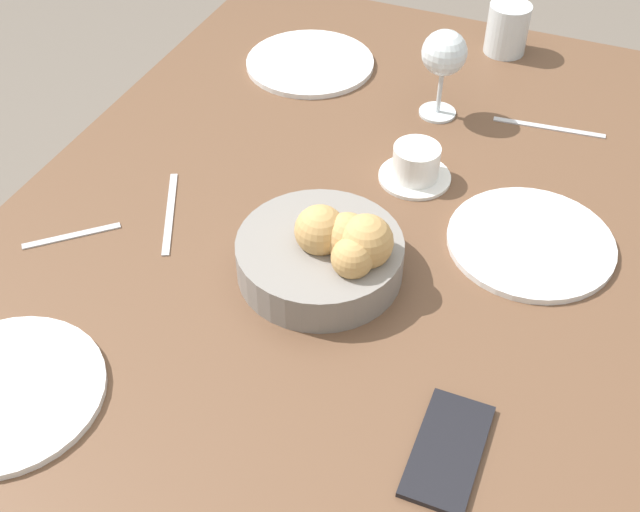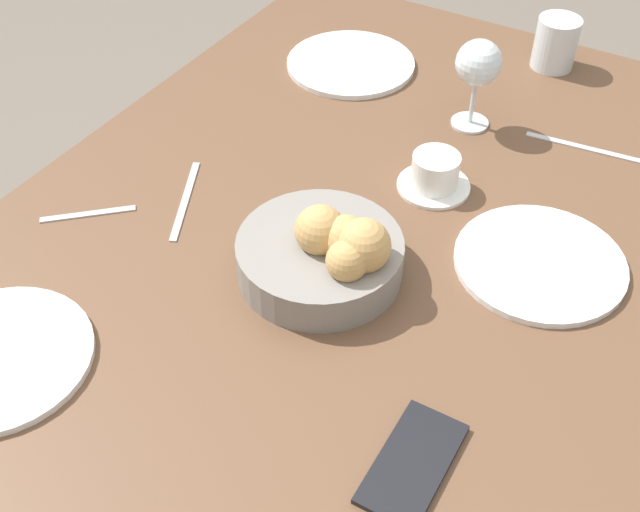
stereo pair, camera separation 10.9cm
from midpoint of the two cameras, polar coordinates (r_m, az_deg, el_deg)
name	(u,v)px [view 1 (the left image)]	position (r m, az deg, el deg)	size (l,w,h in m)	color
dining_table	(329,296)	(1.19, -1.97, -2.96)	(1.53, 1.00, 0.74)	brown
bread_basket	(328,252)	(1.08, -2.35, 0.13)	(0.23, 0.23, 0.11)	gray
plate_near_left	(310,63)	(1.55, -2.78, 13.49)	(0.24, 0.24, 0.01)	white
plate_near_right	(6,393)	(1.06, -24.27, -9.01)	(0.24, 0.24, 0.01)	white
plate_far_center	(531,242)	(1.17, 12.22, 0.85)	(0.24, 0.24, 0.01)	white
water_tumbler	(507,29)	(1.60, 11.24, 15.51)	(0.08, 0.08, 0.09)	silver
wine_glass	(444,56)	(1.36, 6.50, 13.88)	(0.08, 0.08, 0.16)	silver
coffee_cup	(416,165)	(1.25, 4.36, 6.36)	(0.11, 0.11, 0.06)	white
fork_silver	(170,213)	(1.23, -13.13, 2.90)	(0.17, 0.09, 0.00)	#B7B7BC
knife_silver	(549,128)	(1.42, 13.85, 8.77)	(0.03, 0.19, 0.00)	#B7B7BC
spoon_coffee	(72,236)	(1.23, -19.69, 1.24)	(0.10, 0.11, 0.00)	#B7B7BC
cell_phone	(448,450)	(0.93, 5.69, -13.77)	(0.15, 0.08, 0.01)	black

